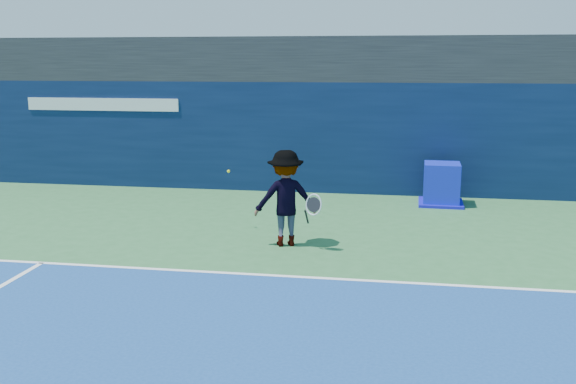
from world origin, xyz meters
name	(u,v)px	position (x,y,z in m)	size (l,w,h in m)	color
ground	(290,360)	(0.00, 0.00, 0.00)	(80.00, 80.00, 0.00)	#2E6637
baseline	(318,278)	(0.00, 3.00, 0.01)	(24.00, 0.10, 0.01)	white
stadium_band	(355,59)	(0.00, 11.50, 3.60)	(36.00, 3.00, 1.20)	#222127
back_wall_assembly	(351,137)	(0.00, 10.50, 1.50)	(36.00, 1.03, 3.00)	#0A183A
equipment_cart	(441,186)	(2.40, 9.11, 0.48)	(1.13, 1.13, 1.05)	#0D19B7
tennis_player	(286,198)	(-0.87, 4.89, 0.94)	(1.45, 1.03, 1.88)	white
tennis_ball	(229,171)	(-2.28, 5.90, 1.26)	(0.06, 0.06, 0.06)	#CFD717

